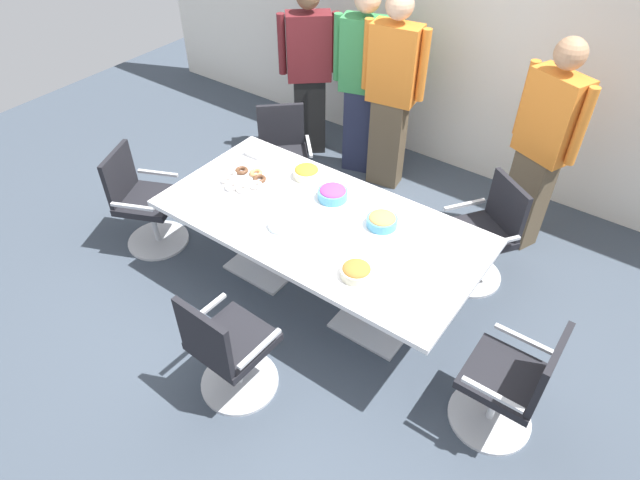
{
  "coord_description": "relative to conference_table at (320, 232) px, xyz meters",
  "views": [
    {
      "loc": [
        1.83,
        -2.51,
        3.27
      ],
      "look_at": [
        0.0,
        0.0,
        0.55
      ],
      "focal_mm": 30.64,
      "sensor_mm": 36.0,
      "label": 1
    }
  ],
  "objects": [
    {
      "name": "person_standing_3",
      "position": [
        1.04,
        1.6,
        0.34
      ],
      "size": [
        0.59,
        0.37,
        1.84
      ],
      "rotation": [
        0.0,
        0.0,
        -3.53
      ],
      "color": "brown",
      "rests_on": "ground"
    },
    {
      "name": "snack_bowl_chips_orange",
      "position": [
        -0.41,
        0.38,
        0.17
      ],
      "size": [
        0.22,
        0.22,
        0.1
      ],
      "color": "beige",
      "rests_on": "conference_table"
    },
    {
      "name": "person_standing_0",
      "position": [
        -1.39,
        1.71,
        0.29
      ],
      "size": [
        0.51,
        0.46,
        1.75
      ],
      "rotation": [
        0.0,
        0.0,
        -2.43
      ],
      "color": "black",
      "rests_on": "ground"
    },
    {
      "name": "snack_bowl_cookies",
      "position": [
        0.4,
        0.21,
        0.17
      ],
      "size": [
        0.22,
        0.22,
        0.1
      ],
      "color": "#4C9EC6",
      "rests_on": "conference_table"
    },
    {
      "name": "snack_bowl_pretzels",
      "position": [
        0.53,
        -0.33,
        0.17
      ],
      "size": [
        0.21,
        0.21,
        0.09
      ],
      "color": "beige",
      "rests_on": "conference_table"
    },
    {
      "name": "person_standing_1",
      "position": [
        -0.75,
        1.73,
        0.35
      ],
      "size": [
        0.61,
        0.34,
        1.85
      ],
      "rotation": [
        0.0,
        0.0,
        -2.85
      ],
      "color": "#232842",
      "rests_on": "ground"
    },
    {
      "name": "conference_table",
      "position": [
        0.0,
        0.0,
        0.0
      ],
      "size": [
        2.4,
        1.2,
        0.75
      ],
      "color": "white",
      "rests_on": "ground"
    },
    {
      "name": "napkin_pile",
      "position": [
        -0.96,
        0.4,
        0.17
      ],
      "size": [
        0.15,
        0.15,
        0.09
      ],
      "primitive_type": "cube",
      "color": "white",
      "rests_on": "conference_table"
    },
    {
      "name": "office_chair_2",
      "position": [
        0.94,
        0.92,
        -0.22
      ],
      "size": [
        0.75,
        0.75,
        0.91
      ],
      "rotation": [
        0.0,
        0.0,
        -3.75
      ],
      "color": "silver",
      "rests_on": "ground"
    },
    {
      "name": "back_wall",
      "position": [
        0.0,
        2.4,
        0.77
      ],
      "size": [
        8.0,
        0.1,
        2.8
      ],
      "primitive_type": "cube",
      "color": "white",
      "rests_on": "ground"
    },
    {
      "name": "person_standing_2",
      "position": [
        -0.39,
        1.66,
        0.37
      ],
      "size": [
        0.62,
        0.28,
        1.88
      ],
      "rotation": [
        0.0,
        0.0,
        -2.99
      ],
      "color": "brown",
      "rests_on": "ground"
    },
    {
      "name": "office_chair_1",
      "position": [
        1.64,
        -0.28,
        -0.22
      ],
      "size": [
        0.54,
        0.54,
        0.91
      ],
      "rotation": [
        0.0,
        0.0,
        1.57
      ],
      "color": "silver",
      "rests_on": "ground"
    },
    {
      "name": "snack_bowl_candy_mix",
      "position": [
        -0.07,
        0.27,
        0.18
      ],
      "size": [
        0.23,
        0.23,
        0.11
      ],
      "color": "#4C9EC6",
      "rests_on": "conference_table"
    },
    {
      "name": "office_chair_3",
      "position": [
        -1.06,
        0.86,
        -0.22
      ],
      "size": [
        0.76,
        0.76,
        0.91
      ],
      "rotation": [
        0.0,
        0.0,
        -2.39
      ],
      "color": "silver",
      "rests_on": "ground"
    },
    {
      "name": "office_chair_0",
      "position": [
        0.07,
        -1.1,
        -0.22
      ],
      "size": [
        0.56,
        0.56,
        0.91
      ],
      "rotation": [
        0.0,
        0.0,
        -0.03
      ],
      "color": "silver",
      "rests_on": "ground"
    },
    {
      "name": "office_chair_4",
      "position": [
        -1.59,
        -0.39,
        -0.22
      ],
      "size": [
        0.72,
        0.72,
        0.91
      ],
      "rotation": [
        0.0,
        0.0,
        -1.14
      ],
      "color": "silver",
      "rests_on": "ground"
    },
    {
      "name": "plate_stack",
      "position": [
        -0.17,
        -0.22,
        0.14
      ],
      "size": [
        0.21,
        0.21,
        0.04
      ],
      "color": "white",
      "rests_on": "conference_table"
    },
    {
      "name": "ground_plane",
      "position": [
        0.0,
        0.0,
        -0.63
      ],
      "size": [
        10.0,
        10.0,
        0.01
      ],
      "primitive_type": "cube",
      "color": "#3D4754"
    },
    {
      "name": "donut_platter",
      "position": [
        -0.77,
        0.02,
        0.15
      ],
      "size": [
        0.36,
        0.36,
        0.04
      ],
      "color": "white",
      "rests_on": "conference_table"
    }
  ]
}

